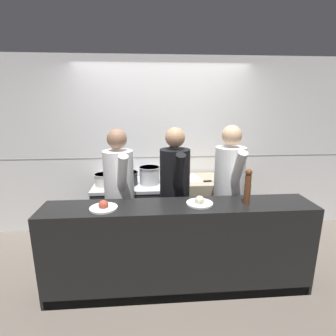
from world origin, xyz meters
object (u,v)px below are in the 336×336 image
chefs_knife (215,181)px  chef_line (229,190)px  stock_pot (104,179)px  chef_sous (175,192)px  plated_dish_main (104,207)px  mixing_bowl_steel (193,176)px  braising_pot (150,175)px  plated_dish_appetiser (200,202)px  pepper_mill (248,186)px  sauce_pot (127,178)px  oven_range (130,212)px  chef_head_cook (119,193)px

chefs_knife → chef_line: chef_line is taller
stock_pot → chef_sous: chef_sous is taller
plated_dish_main → chef_sous: 0.89m
chefs_knife → plated_dish_main: bearing=-143.9°
plated_dish_main → chef_line: (1.38, 0.48, -0.03)m
mixing_bowl_steel → plated_dish_main: bearing=-134.2°
braising_pot → plated_dish_appetiser: bearing=-64.7°
stock_pot → braising_pot: braising_pot is taller
pepper_mill → chef_line: size_ratio=0.21×
stock_pot → sauce_pot: size_ratio=0.83×
oven_range → stock_pot: size_ratio=3.81×
oven_range → mixing_bowl_steel: 1.04m
chef_head_cook → mixing_bowl_steel: bearing=13.9°
oven_range → chef_sous: chef_sous is taller
sauce_pot → braising_pot: bearing=2.6°
stock_pot → chef_head_cook: size_ratio=0.15×
plated_dish_main → chef_line: 1.46m
stock_pot → sauce_pot: sauce_pot is taller
plated_dish_main → chef_line: bearing=19.1°
stock_pot → braising_pot: size_ratio=0.87×
oven_range → braising_pot: size_ratio=3.33×
braising_pot → mixing_bowl_steel: size_ratio=1.07×
braising_pot → plated_dish_main: 1.18m
plated_dish_main → chef_sous: chef_sous is taller
oven_range → chef_head_cook: chef_head_cook is taller
stock_pot → chefs_knife: stock_pot is taller
chef_head_cook → chef_sous: 0.64m
chefs_knife → chef_head_cook: size_ratio=0.23×
mixing_bowl_steel → plated_dish_main: (-1.07, -1.10, 0.03)m
stock_pot → mixing_bowl_steel: size_ratio=0.93×
chef_head_cook → chef_sous: size_ratio=0.99×
stock_pot → plated_dish_main: 1.07m
stock_pot → chef_sous: 1.07m
oven_range → braising_pot: braising_pot is taller
braising_pot → pepper_mill: size_ratio=0.79×
braising_pot → mixing_bowl_steel: braising_pot is taller
plated_dish_appetiser → chef_line: bearing=45.0°
stock_pot → chef_line: chef_line is taller
oven_range → pepper_mill: bearing=-41.2°
sauce_pot → oven_range: bearing=68.5°
mixing_bowl_steel → sauce_pot: bearing=-178.3°
braising_pot → chef_sous: (0.29, -0.59, -0.04)m
oven_range → chef_line: 1.47m
braising_pot → mixing_bowl_steel: bearing=1.2°
mixing_bowl_steel → pepper_mill: pepper_mill is taller
oven_range → stock_pot: bearing=-170.1°
chef_sous → pepper_mill: bearing=-39.8°
mixing_bowl_steel → chef_sous: 0.69m
chefs_knife → chef_line: size_ratio=0.23×
stock_pot → chef_head_cook: (0.26, -0.53, -0.01)m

